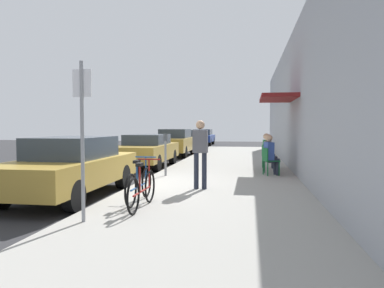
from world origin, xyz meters
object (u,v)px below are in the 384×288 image
(parked_car_3, at_px, (192,139))
(seated_patron_1, at_px, (269,152))
(pedestrian_standing, at_px, (200,149))
(seated_patron_2, at_px, (268,149))
(bicycle_0, at_px, (139,185))
(cafe_chair_2, at_px, (266,155))
(parked_car_2, at_px, (175,142))
(cafe_chair_0, at_px, (269,159))
(cafe_chair_1, at_px, (267,157))
(bicycle_1, at_px, (142,189))
(parked_car_1, at_px, (147,150))
(parking_meter, at_px, (166,151))
(parked_car_0, at_px, (71,166))
(seated_patron_0, at_px, (271,153))
(parked_car_4, at_px, (203,137))
(street_sign, at_px, (82,129))

(parked_car_3, xyz_separation_m, seated_patron_1, (4.82, -13.52, 0.09))
(pedestrian_standing, bearing_deg, seated_patron_2, 68.69)
(bicycle_0, xyz_separation_m, seated_patron_2, (2.88, 6.50, 0.34))
(parked_car_3, relative_size, cafe_chair_2, 5.06)
(bicycle_0, height_order, seated_patron_1, seated_patron_1)
(parked_car_2, xyz_separation_m, cafe_chair_0, (4.76, -8.16, -0.15))
(parked_car_3, height_order, cafe_chair_1, parked_car_3)
(bicycle_1, distance_m, cafe_chair_0, 5.69)
(parked_car_1, height_order, parking_meter, parking_meter)
(parked_car_0, relative_size, seated_patron_2, 3.41)
(seated_patron_0, relative_size, seated_patron_2, 1.00)
(cafe_chair_1, bearing_deg, parked_car_3, 109.37)
(seated_patron_1, xyz_separation_m, seated_patron_2, (-0.00, 1.15, 0.00))
(cafe_chair_2, height_order, pedestrian_standing, pedestrian_standing)
(parked_car_3, bearing_deg, bicycle_0, -84.13)
(parked_car_1, relative_size, seated_patron_2, 3.41)
(bicycle_0, distance_m, bicycle_1, 0.55)
(parked_car_2, xyz_separation_m, seated_patron_0, (4.82, -8.14, 0.04))
(parked_car_0, xyz_separation_m, cafe_chair_0, (4.76, 3.71, -0.11))
(seated_patron_2, bearing_deg, pedestrian_standing, -111.31)
(bicycle_0, height_order, cafe_chair_2, bicycle_0)
(parked_car_3, height_order, seated_patron_1, seated_patron_1)
(bicycle_1, bearing_deg, cafe_chair_0, 62.83)
(parked_car_4, distance_m, seated_patron_0, 20.58)
(bicycle_0, bearing_deg, seated_patron_0, 57.84)
(seated_patron_1, xyz_separation_m, pedestrian_standing, (-1.86, -3.61, 0.30))
(seated_patron_0, bearing_deg, parked_car_1, 152.12)
(cafe_chair_0, relative_size, seated_patron_1, 0.67)
(parked_car_4, bearing_deg, seated_patron_2, -75.08)
(cafe_chair_0, height_order, seated_patron_2, seated_patron_2)
(bicycle_0, height_order, cafe_chair_0, bicycle_0)
(parked_car_0, relative_size, parked_car_4, 1.00)
(street_sign, height_order, bicycle_0, street_sign)
(parked_car_0, relative_size, cafe_chair_2, 5.06)
(seated_patron_0, xyz_separation_m, pedestrian_standing, (-1.86, -2.83, 0.30))
(parked_car_1, height_order, parked_car_4, parked_car_4)
(cafe_chair_0, xyz_separation_m, seated_patron_0, (0.06, 0.02, 0.19))
(parked_car_4, distance_m, cafe_chair_2, 18.70)
(parked_car_1, relative_size, cafe_chair_1, 5.06)
(bicycle_1, bearing_deg, street_sign, -121.54)
(bicycle_1, xyz_separation_m, seated_patron_0, (2.66, 5.08, 0.34))
(parked_car_2, xyz_separation_m, parking_meter, (1.55, -8.77, 0.11))
(parking_meter, xyz_separation_m, bicycle_1, (0.61, -4.46, -0.41))
(parked_car_1, distance_m, cafe_chair_1, 5.08)
(parked_car_1, xyz_separation_m, parked_car_4, (-0.00, 17.46, 0.01))
(parked_car_2, distance_m, cafe_chair_1, 8.77)
(bicycle_1, height_order, cafe_chair_1, bicycle_1)
(bicycle_1, xyz_separation_m, pedestrian_standing, (0.80, 2.25, 0.64))
(pedestrian_standing, bearing_deg, bicycle_1, -109.50)
(parking_meter, height_order, cafe_chair_2, parking_meter)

